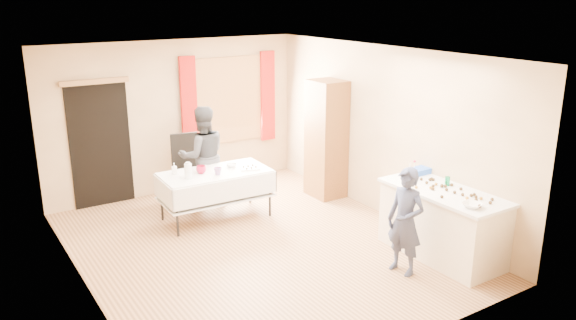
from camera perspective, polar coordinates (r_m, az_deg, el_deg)
floor at (r=7.82m, az=-3.15°, el=-8.72°), size 4.50×5.50×0.02m
ceiling at (r=7.10m, az=-3.48°, el=10.76°), size 4.50×5.50×0.02m
wall_back at (r=9.78m, az=-11.36°, el=4.31°), size 4.50×0.02×2.60m
wall_front at (r=5.26m, az=11.84°, el=-6.47°), size 4.50×0.02×2.60m
wall_left at (r=6.59m, az=-20.64°, el=-2.44°), size 0.02×5.50×2.60m
wall_right at (r=8.65m, az=9.82°, el=2.79°), size 0.02×5.50×2.60m
window_frame at (r=10.10m, az=-6.05°, el=6.09°), size 1.32×0.06×1.52m
window_pane at (r=10.09m, az=-6.01°, el=6.08°), size 1.20×0.02×1.40m
curtain_left at (r=9.74m, az=-10.03°, el=5.53°), size 0.28×0.06×1.65m
curtain_right at (r=10.43m, az=-2.09°, el=6.50°), size 0.28×0.06×1.65m
doorway at (r=9.44m, az=-18.52°, el=1.44°), size 0.95×0.04×2.00m
door_lintel at (r=9.21m, az=-19.05°, el=7.54°), size 1.05×0.06×0.08m
cabinet at (r=9.39m, az=3.91°, el=2.13°), size 0.50×0.60×1.97m
counter at (r=7.62m, az=15.41°, el=-6.20°), size 0.80×1.68×0.91m
party_table at (r=8.61m, az=-7.34°, el=-3.12°), size 1.69×0.91×0.75m
chair at (r=9.48m, az=-10.02°, el=-2.09°), size 0.51×0.51×1.11m
girl at (r=6.99m, az=11.85°, el=-6.12°), size 0.61×0.51×1.35m
woman at (r=9.11m, az=-8.63°, el=0.39°), size 1.03×0.92×1.63m
soda_can at (r=7.63m, az=15.89°, el=-2.07°), size 0.09×0.09×0.12m
mixing_bowl at (r=6.96m, az=18.20°, el=-4.39°), size 0.33×0.33×0.05m
foam_block at (r=7.77m, az=12.38°, el=-1.64°), size 0.16×0.11×0.08m
blue_basket at (r=8.04m, az=13.25°, el=-1.08°), size 0.30×0.20×0.08m
pitcher at (r=8.23m, az=-10.10°, el=-1.13°), size 0.12×0.12×0.22m
cup_red at (r=8.44m, az=-8.81°, el=-0.98°), size 0.24×0.24×0.11m
cup_rainbow at (r=8.35m, az=-7.16°, el=-1.13°), size 0.13×0.13×0.11m
small_bowl at (r=8.71m, az=-5.76°, el=-0.53°), size 0.22×0.22×0.05m
pastry_tray at (r=8.58m, az=-3.90°, el=-0.86°), size 0.33×0.28×0.02m
bottle at (r=8.48m, az=-11.48°, el=-0.86°), size 0.12×0.12×0.16m
cake_balls at (r=7.43m, az=15.92°, el=-2.91°), size 0.50×1.12×0.04m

